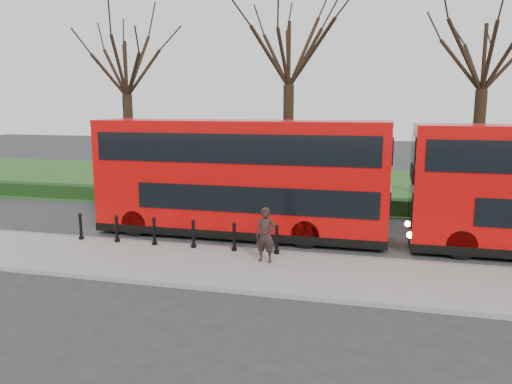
# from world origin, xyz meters

# --- Properties ---
(ground) EXTENTS (120.00, 120.00, 0.00)m
(ground) POSITION_xyz_m (0.00, 0.00, 0.00)
(ground) COLOR #28282B
(ground) RESTS_ON ground
(pavement) EXTENTS (60.00, 4.00, 0.15)m
(pavement) POSITION_xyz_m (0.00, -3.00, 0.07)
(pavement) COLOR gray
(pavement) RESTS_ON ground
(kerb) EXTENTS (60.00, 0.25, 0.16)m
(kerb) POSITION_xyz_m (0.00, -1.00, 0.07)
(kerb) COLOR slate
(kerb) RESTS_ON ground
(grass_verge) EXTENTS (60.00, 18.00, 0.06)m
(grass_verge) POSITION_xyz_m (0.00, 15.00, 0.03)
(grass_verge) COLOR #204818
(grass_verge) RESTS_ON ground
(hedge) EXTENTS (60.00, 0.90, 0.80)m
(hedge) POSITION_xyz_m (0.00, 6.80, 0.40)
(hedge) COLOR black
(hedge) RESTS_ON ground
(yellow_line_outer) EXTENTS (60.00, 0.10, 0.01)m
(yellow_line_outer) POSITION_xyz_m (0.00, -0.70, 0.01)
(yellow_line_outer) COLOR yellow
(yellow_line_outer) RESTS_ON ground
(yellow_line_inner) EXTENTS (60.00, 0.10, 0.01)m
(yellow_line_inner) POSITION_xyz_m (0.00, -0.50, 0.01)
(yellow_line_inner) COLOR yellow
(yellow_line_inner) RESTS_ON ground
(tree_left) EXTENTS (6.93, 6.93, 10.83)m
(tree_left) POSITION_xyz_m (-8.00, 10.00, 7.87)
(tree_left) COLOR black
(tree_left) RESTS_ON ground
(tree_mid) EXTENTS (7.50, 7.50, 11.72)m
(tree_mid) POSITION_xyz_m (2.00, 10.00, 8.52)
(tree_mid) COLOR black
(tree_mid) RESTS_ON ground
(tree_right) EXTENTS (7.12, 7.12, 11.12)m
(tree_right) POSITION_xyz_m (12.00, 10.00, 8.08)
(tree_right) COLOR black
(tree_right) RESTS_ON ground
(bollard_row) EXTENTS (7.97, 0.15, 1.00)m
(bollard_row) POSITION_xyz_m (-0.13, -1.35, 0.65)
(bollard_row) COLOR black
(bollard_row) RESTS_ON pavement
(bus_lead) EXTENTS (11.87, 2.72, 4.72)m
(bus_lead) POSITION_xyz_m (1.67, 1.34, 2.38)
(bus_lead) COLOR #B90706
(bus_lead) RESTS_ON ground
(pedestrian) EXTENTS (0.70, 0.48, 1.84)m
(pedestrian) POSITION_xyz_m (3.61, -2.31, 1.07)
(pedestrian) COLOR black
(pedestrian) RESTS_ON pavement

